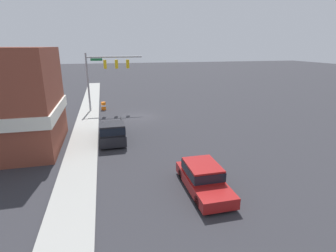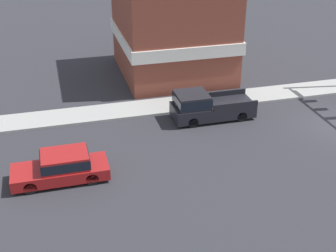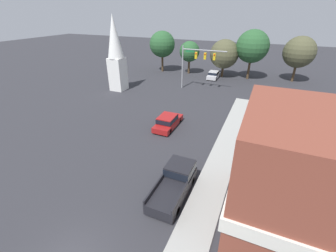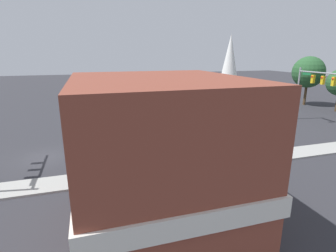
% 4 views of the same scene
% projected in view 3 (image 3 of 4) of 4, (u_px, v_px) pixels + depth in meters
% --- Properties ---
extents(far_signal_assembly, '(7.35, 0.49, 7.16)m').
position_uv_depth(far_signal_assembly, '(197.00, 59.00, 36.71)').
color(far_signal_assembly, gray).
rests_on(far_signal_assembly, ground).
extents(car_lead, '(1.95, 4.89, 1.53)m').
position_uv_depth(car_lead, '(168.00, 121.00, 26.29)').
color(car_lead, black).
rests_on(car_lead, ground).
extents(car_distant, '(1.83, 4.46, 1.49)m').
position_uv_depth(car_distant, '(214.00, 75.00, 45.07)').
color(car_distant, black).
rests_on(car_distant, ground).
extents(pickup_truck_parked, '(2.10, 5.27, 1.87)m').
position_uv_depth(pickup_truck_parked, '(176.00, 181.00, 16.96)').
color(pickup_truck_parked, black).
rests_on(pickup_truck_parked, ground).
extents(corner_brick_building, '(9.40, 8.32, 7.88)m').
position_uv_depth(corner_brick_building, '(322.00, 185.00, 12.35)').
color(corner_brick_building, brown).
rests_on(corner_brick_building, ground).
extents(church_steeple, '(2.60, 2.60, 11.98)m').
position_uv_depth(church_steeple, '(116.00, 52.00, 36.30)').
color(church_steeple, white).
rests_on(church_steeple, ground).
extents(backdrop_tree_left_far, '(5.42, 5.42, 8.52)m').
position_uv_depth(backdrop_tree_left_far, '(162.00, 44.00, 48.04)').
color(backdrop_tree_left_far, '#4C3823').
rests_on(backdrop_tree_left_far, ground).
extents(backdrop_tree_left_mid, '(4.18, 4.18, 6.68)m').
position_uv_depth(backdrop_tree_left_mid, '(189.00, 52.00, 47.01)').
color(backdrop_tree_left_mid, '#4C3823').
rests_on(backdrop_tree_left_mid, ground).
extents(backdrop_tree_center, '(5.63, 5.63, 7.37)m').
position_uv_depth(backdrop_tree_center, '(224.00, 54.00, 44.55)').
color(backdrop_tree_center, '#4C3823').
rests_on(backdrop_tree_center, ground).
extents(backdrop_tree_right_mid, '(6.09, 6.09, 9.27)m').
position_uv_depth(backdrop_tree_right_mid, '(252.00, 46.00, 42.41)').
color(backdrop_tree_right_mid, '#4C3823').
rests_on(backdrop_tree_right_mid, ground).
extents(backdrop_tree_right_far, '(5.64, 5.64, 8.30)m').
position_uv_depth(backdrop_tree_right_far, '(299.00, 52.00, 41.13)').
color(backdrop_tree_right_far, '#4C3823').
rests_on(backdrop_tree_right_far, ground).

